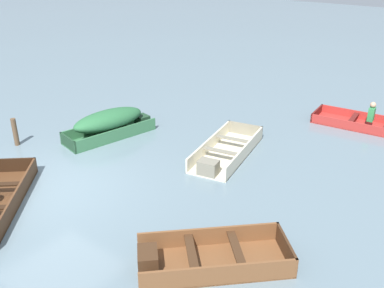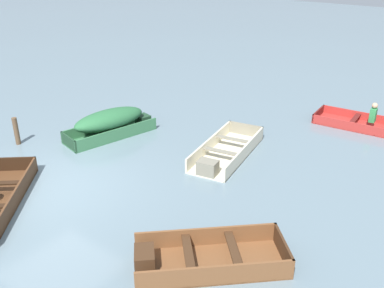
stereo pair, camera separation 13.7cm
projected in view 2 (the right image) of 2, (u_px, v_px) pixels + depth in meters
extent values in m
plane|color=slate|center=(49.00, 189.00, 10.34)|extent=(80.00, 80.00, 0.00)
cube|color=#4C2D19|center=(16.00, 198.00, 9.61)|extent=(2.27, 2.50, 0.41)
cube|color=black|center=(12.00, 165.00, 11.06)|extent=(0.96, 0.88, 0.41)
cube|color=beige|center=(227.00, 154.00, 12.02)|extent=(1.70, 3.14, 0.04)
cube|color=beige|center=(245.00, 152.00, 11.72)|extent=(0.65, 2.93, 0.41)
cube|color=beige|center=(210.00, 145.00, 12.16)|extent=(0.65, 2.93, 0.41)
cube|color=gray|center=(246.00, 130.00, 13.13)|extent=(1.10, 0.27, 0.41)
cube|color=gray|center=(208.00, 167.00, 10.87)|extent=(0.56, 0.45, 0.37)
cube|color=gray|center=(221.00, 151.00, 11.53)|extent=(1.03, 0.36, 0.04)
cube|color=gray|center=(233.00, 139.00, 12.26)|extent=(1.03, 0.36, 0.04)
cube|color=#387047|center=(111.00, 135.00, 13.22)|extent=(1.46, 2.93, 0.04)
cube|color=#387047|center=(103.00, 126.00, 13.45)|extent=(0.60, 2.76, 0.38)
cube|color=#387047|center=(118.00, 135.00, 12.84)|extent=(0.60, 2.76, 0.38)
cube|color=#1E3D27|center=(69.00, 142.00, 12.34)|extent=(0.92, 0.23, 0.38)
cube|color=#1E3D27|center=(143.00, 120.00, 13.86)|extent=(0.48, 0.44, 0.34)
cube|color=#1E3D27|center=(122.00, 124.00, 13.35)|extent=(0.84, 0.32, 0.04)
cube|color=#1E3D27|center=(98.00, 131.00, 12.86)|extent=(0.84, 0.32, 0.04)
ellipsoid|color=#286038|center=(109.00, 119.00, 12.99)|extent=(1.32, 2.43, 0.58)
cube|color=brown|center=(211.00, 263.00, 7.89)|extent=(2.76, 2.76, 0.04)
cube|color=brown|center=(216.00, 276.00, 7.32)|extent=(1.99, 1.99, 0.42)
cube|color=brown|center=(207.00, 237.00, 8.30)|extent=(1.99, 1.99, 0.42)
cube|color=#3F2716|center=(283.00, 250.00, 7.95)|extent=(0.84, 0.84, 0.42)
cube|color=#3F2716|center=(145.00, 259.00, 7.67)|extent=(0.61, 0.61, 0.38)
cube|color=#3F2716|center=(188.00, 252.00, 7.72)|extent=(0.84, 0.84, 0.04)
cube|color=#3F2716|center=(233.00, 249.00, 7.81)|extent=(0.84, 0.84, 0.04)
cube|color=#AD2D28|center=(371.00, 128.00, 13.75)|extent=(3.60, 1.49, 0.04)
cube|color=#AD2D28|center=(375.00, 119.00, 14.11)|extent=(3.50, 0.38, 0.31)
cube|color=#AD2D28|center=(367.00, 130.00, 13.27)|extent=(3.50, 0.38, 0.31)
cube|color=maroon|center=(318.00, 114.00, 14.54)|extent=(0.16, 1.16, 0.31)
cube|color=maroon|center=(355.00, 119.00, 13.92)|extent=(0.26, 1.07, 0.04)
cube|color=#338C4C|center=(373.00, 115.00, 13.56)|extent=(0.21, 0.30, 0.44)
sphere|color=tan|center=(375.00, 106.00, 13.42)|extent=(0.18, 0.18, 0.18)
cylinder|color=brown|center=(16.00, 131.00, 12.52)|extent=(0.14, 0.14, 0.83)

